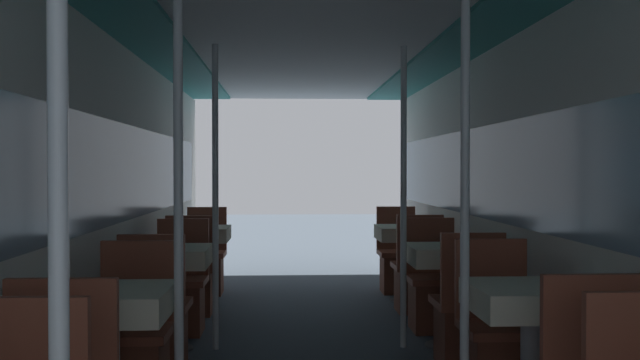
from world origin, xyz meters
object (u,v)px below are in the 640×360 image
at_px(dining_table_left_3, 199,240).
at_px(chair_right_far_2, 433,296).
at_px(chair_right_far_1, 499,352).
at_px(dining_table_right_2, 448,262).
at_px(chair_left_far_1, 132,357).
at_px(chair_right_near_2, 466,324).
at_px(chair_left_near_3, 192,283).
at_px(chair_left_far_2, 180,298).
at_px(dining_table_right_1, 532,311).
at_px(support_pole_right_1, 465,211).
at_px(chair_right_near_3, 417,282).
at_px(chair_left_near_2, 156,328).
at_px(dining_table_right_3, 407,239).
at_px(support_pole_left_0, 59,261).
at_px(dining_table_left_1, 108,315).
at_px(support_pole_left_1, 178,212).
at_px(support_pole_left_2, 215,197).
at_px(support_pole_right_2, 404,197).
at_px(chair_left_far_3, 205,267).
at_px(chair_right_far_3, 398,266).
at_px(dining_table_left_2, 169,264).

bearing_deg(dining_table_left_3, chair_right_far_2, -31.65).
bearing_deg(chair_right_far_1, dining_table_right_2, -90.00).
distance_m(chair_left_far_1, chair_right_near_2, 2.22).
bearing_deg(chair_left_near_3, chair_left_far_2, -90.00).
relative_size(chair_left_far_2, dining_table_right_1, 1.21).
height_order(chair_left_far_1, support_pole_right_1, support_pole_right_1).
bearing_deg(chair_right_near_3, chair_right_far_1, -90.00).
relative_size(chair_left_near_2, dining_table_right_3, 1.21).
relative_size(chair_left_far_1, dining_table_right_3, 1.21).
relative_size(support_pole_left_0, dining_table_left_1, 2.97).
bearing_deg(dining_table_right_3, dining_table_right_1, -90.00).
xyz_separation_m(support_pole_left_1, chair_left_near_3, (-0.34, 3.12, -0.85)).
xyz_separation_m(support_pole_left_0, support_pole_left_2, (0.00, 3.66, 0.00)).
height_order(dining_table_left_1, chair_left_near_2, chair_left_near_2).
distance_m(chair_left_near_2, support_pole_left_2, 1.06).
xyz_separation_m(chair_left_near_3, support_pole_right_2, (1.75, -1.29, 0.85)).
bearing_deg(dining_table_left_1, support_pole_left_0, -79.47).
distance_m(chair_right_far_2, support_pole_right_2, 1.06).
relative_size(chair_left_far_2, support_pole_right_2, 0.41).
xyz_separation_m(dining_table_left_3, chair_right_near_2, (2.09, -2.38, -0.35)).
xyz_separation_m(dining_table_left_1, support_pole_right_2, (1.75, 1.83, 0.50)).
bearing_deg(dining_table_left_1, dining_table_right_1, 0.00).
bearing_deg(dining_table_right_1, dining_table_right_2, 90.00).
bearing_deg(chair_right_far_1, chair_left_far_3, -60.31).
bearing_deg(dining_table_right_1, dining_table_left_1, 180.00).
xyz_separation_m(chair_left_near_2, chair_right_far_3, (2.09, 2.92, 0.00)).
xyz_separation_m(dining_table_left_3, dining_table_right_1, (2.09, -3.66, 0.00)).
bearing_deg(support_pole_right_2, chair_right_near_2, -57.96).
height_order(support_pole_left_1, dining_table_right_1, support_pole_left_1).
bearing_deg(chair_right_far_1, support_pole_left_1, 17.28).
relative_size(support_pole_left_2, dining_table_right_1, 2.97).
bearing_deg(chair_left_far_1, dining_table_right_2, -148.35).
relative_size(dining_table_left_2, chair_right_near_2, 0.83).
xyz_separation_m(support_pole_left_0, chair_left_far_1, (-0.34, 2.38, -0.85)).
xyz_separation_m(chair_left_near_3, dining_table_right_1, (2.09, -3.12, 0.35)).
relative_size(dining_table_left_1, chair_right_far_2, 0.83).
bearing_deg(support_pole_left_1, support_pole_right_1, 0.00).
distance_m(chair_right_near_3, chair_right_far_3, 1.09).
height_order(chair_left_near_3, chair_right_near_3, same).
xyz_separation_m(support_pole_left_0, dining_table_right_2, (1.75, 3.66, -0.50)).
distance_m(chair_left_near_2, chair_left_near_3, 1.83).
xyz_separation_m(support_pole_left_1, chair_left_far_2, (-0.34, 2.38, -0.85)).
xyz_separation_m(support_pole_right_1, dining_table_right_2, (0.34, 1.83, -0.50)).
xyz_separation_m(dining_table_left_1, support_pole_left_2, (0.34, 1.83, 0.50)).
distance_m(chair_left_far_1, dining_table_right_1, 2.19).
height_order(chair_left_near_2, chair_right_near_2, same).
height_order(dining_table_left_2, dining_table_right_2, same).
xyz_separation_m(support_pole_left_1, chair_right_far_1, (1.75, 0.54, -0.85)).
bearing_deg(support_pole_left_1, chair_right_near_3, 60.73).
bearing_deg(chair_right_near_3, support_pole_left_0, -109.45).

